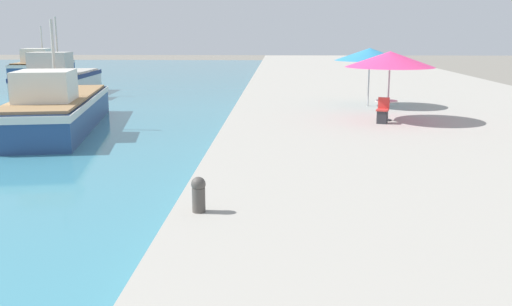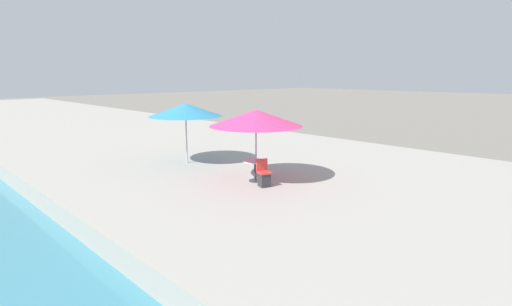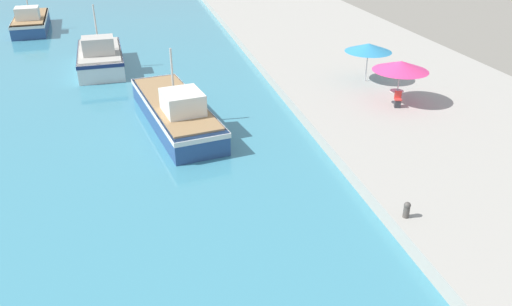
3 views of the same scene
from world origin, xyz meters
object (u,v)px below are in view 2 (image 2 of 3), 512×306
Objects in this scene: cafe_umbrella_pink at (256,118)px; cafe_chair_left at (264,177)px; cafe_table at (255,166)px; cafe_umbrella_white at (186,110)px.

cafe_umbrella_pink is 2.05m from cafe_chair_left.
cafe_umbrella_pink is at bearing -94.08° from cafe_chair_left.
cafe_table is (-0.07, -0.02, -1.70)m from cafe_umbrella_pink.
cafe_umbrella_white is 4.48m from cafe_table.
cafe_chair_left is (-0.24, -0.68, -0.21)m from cafe_table.
cafe_table is at bearing -89.58° from cafe_umbrella_white.
cafe_umbrella_pink is 3.55× the size of cafe_chair_left.
cafe_umbrella_pink is 4.04× the size of cafe_table.
cafe_umbrella_white is 3.79× the size of cafe_table.
cafe_chair_left reaches higher than cafe_table.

